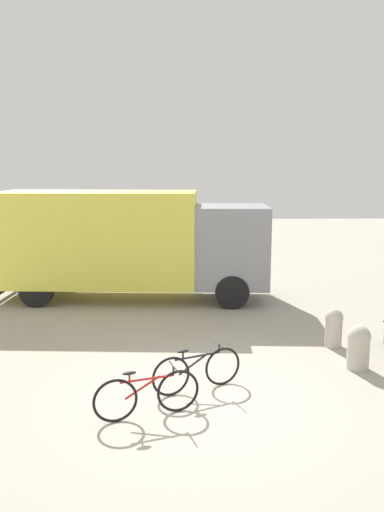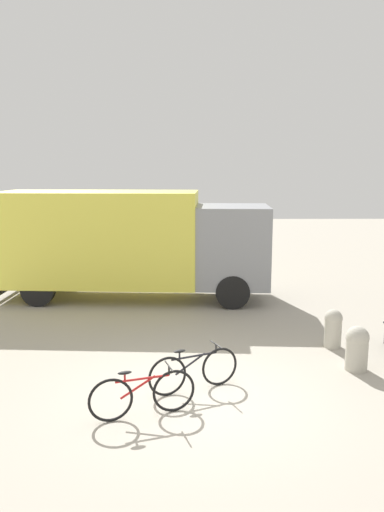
# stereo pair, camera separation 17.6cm
# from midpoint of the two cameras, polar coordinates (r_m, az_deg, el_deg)

# --- Properties ---
(ground_plane) EXTENTS (60.00, 60.00, 0.00)m
(ground_plane) POSITION_cam_midpoint_polar(r_m,az_deg,el_deg) (8.81, 1.36, -15.84)
(ground_plane) COLOR #A8A091
(delivery_truck) EXTENTS (8.00, 2.68, 3.18)m
(delivery_truck) POSITION_cam_midpoint_polar(r_m,az_deg,el_deg) (14.75, -6.78, 1.79)
(delivery_truck) COLOR #EAE04C
(delivery_truck) RESTS_ON ground
(bicycle_near) EXTENTS (1.63, 0.64, 0.79)m
(bicycle_near) POSITION_cam_midpoint_polar(r_m,az_deg,el_deg) (8.09, -5.03, -15.45)
(bicycle_near) COLOR black
(bicycle_near) RESTS_ON ground
(bicycle_middle) EXTENTS (1.57, 0.76, 0.79)m
(bicycle_middle) POSITION_cam_midpoint_polar(r_m,az_deg,el_deg) (8.91, 0.80, -12.91)
(bicycle_middle) COLOR black
(bicycle_middle) RESTS_ON ground
(bollard_near_bench) EXTENTS (0.44, 0.44, 0.87)m
(bollard_near_bench) POSITION_cam_midpoint_polar(r_m,az_deg,el_deg) (10.25, 18.82, -9.79)
(bollard_near_bench) COLOR #B2AD9E
(bollard_near_bench) RESTS_ON ground
(bollard_far_bench) EXTENTS (0.38, 0.38, 0.84)m
(bollard_far_bench) POSITION_cam_midpoint_polar(r_m,az_deg,el_deg) (11.33, 16.26, -7.79)
(bollard_far_bench) COLOR #B2AD9E
(bollard_far_bench) RESTS_ON ground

